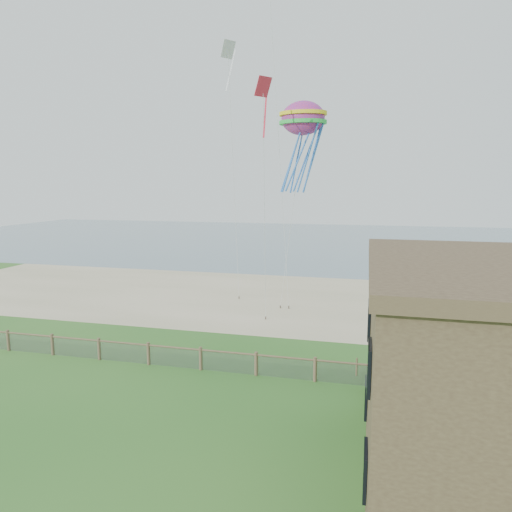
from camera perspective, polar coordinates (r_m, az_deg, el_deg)
name	(u,v)px	position (r m, az deg, el deg)	size (l,w,h in m)	color
ground	(219,438)	(18.96, -4.62, -21.68)	(160.00, 160.00, 0.00)	#275E20
sand_beach	(301,300)	(39.05, 5.63, -5.50)	(72.00, 20.00, 0.02)	tan
ocean	(336,240)	(82.22, 10.01, 1.92)	(160.00, 68.00, 0.02)	slate
chainlink_fence	(256,365)	(23.90, 0.02, -13.49)	(36.20, 0.20, 1.25)	brown
picnic_table	(390,439)	(18.79, 16.39, -21.10)	(1.66, 1.26, 0.70)	brown
octopus_kite	(303,144)	(31.94, 5.84, 13.73)	(3.23, 2.28, 6.66)	#FF3828
kite_white	(228,61)	(35.26, -3.49, 23.18)	(1.22, 0.70, 2.77)	silver
kite_red	(263,101)	(28.38, 0.89, 18.79)	(1.18, 0.70, 2.82)	red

